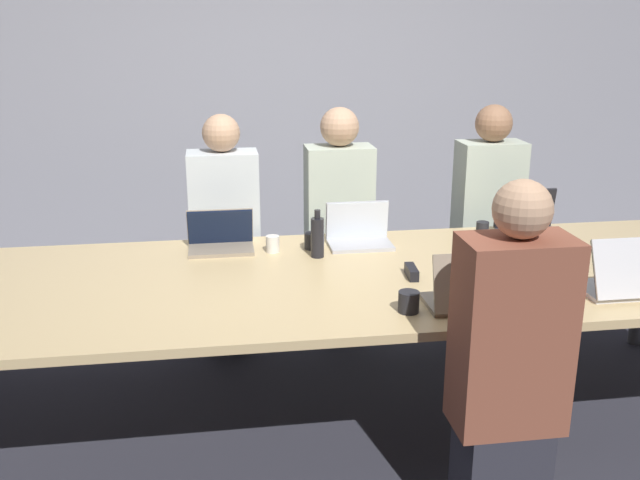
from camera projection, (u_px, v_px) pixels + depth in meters
The scene contains 20 objects.
ground_plane at pixel (337, 410), 3.62m from camera, with size 24.00×24.00×0.00m, color #2D2D38.
curtain_wall at pixel (286, 87), 5.40m from camera, with size 12.00×0.06×2.80m.
conference_table at pixel (338, 284), 3.41m from camera, with size 4.24×1.37×0.73m.
laptop_far_center at pixel (359, 232), 3.84m from camera, with size 0.34×0.22×0.23m.
person_far_center at pixel (339, 226), 4.35m from camera, with size 0.40×0.24×1.41m.
cup_far_center at pixel (313, 241), 3.78m from camera, with size 0.09×0.09×0.09m.
bottle_far_center at pixel (317, 237), 3.63m from camera, with size 0.07×0.07×0.25m.
laptop_far_right at pixel (528, 221), 4.04m from camera, with size 0.35×0.24×0.25m.
person_far_right at pixel (487, 219), 4.50m from camera, with size 0.40×0.24×1.41m.
cup_far_right at pixel (482, 229), 4.00m from camera, with size 0.07×0.07×0.08m.
laptop_near_midright at pixel (465, 293), 2.99m from camera, with size 0.31×0.26×0.26m.
person_near_midright at pixel (508, 370), 2.61m from camera, with size 0.40×0.24×1.39m.
cup_near_midright at pixel (409, 302), 2.97m from camera, with size 0.09×0.09×0.09m.
laptop_near_right at pixel (624, 279), 3.14m from camera, with size 0.35×0.27×0.27m.
cup_near_right at pixel (559, 285), 3.16m from camera, with size 0.08×0.08×0.08m.
bottle_near_right at pixel (550, 265), 3.21m from camera, with size 0.08×0.08×0.26m.
laptop_far_midleft at pixel (221, 238), 3.76m from camera, with size 0.35×0.22×0.22m.
person_far_midleft at pixel (225, 237), 4.17m from camera, with size 0.40×0.24×1.39m.
cup_far_midleft at pixel (273, 244), 3.73m from camera, with size 0.07×0.07×0.09m.
stapler at pixel (412, 272), 3.37m from camera, with size 0.06×0.15×0.05m.
Camera 1 is at (-0.56, -3.14, 1.91)m, focal length 40.00 mm.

